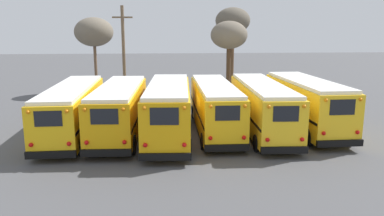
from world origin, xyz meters
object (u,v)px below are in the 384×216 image
Objects in this scene: school_bus_2 at (169,109)px; school_bus_3 at (215,106)px; bare_tree_0 at (233,22)px; bare_tree_1 at (94,32)px; school_bus_5 at (306,103)px; bare_tree_2 at (229,36)px; school_bus_0 at (73,108)px; utility_pole at (124,52)px; school_bus_4 at (262,106)px; school_bus_1 at (120,109)px.

school_bus_2 is 3.24m from school_bus_3.
bare_tree_1 is at bearing 168.52° from bare_tree_0.
bare_tree_2 is at bearing 108.93° from school_bus_5.
school_bus_0 is 15.63m from bare_tree_2.
utility_pole is 1.12× the size of bare_tree_1.
bare_tree_0 reaches higher than bare_tree_2.
school_bus_2 is 6.03m from school_bus_4.
utility_pole is at bearing 121.01° from school_bus_3.
school_bus_5 is 1.12× the size of utility_pole.
bare_tree_0 reaches higher than school_bus_2.
school_bus_1 reaches higher than school_bus_3.
school_bus_4 is 1.40× the size of bare_tree_1.
school_bus_2 is at bearing -116.63° from bare_tree_2.
school_bus_3 is 14.57m from bare_tree_0.
school_bus_5 reaches higher than school_bus_4.
school_bus_5 is (8.92, 1.16, 0.01)m from school_bus_2.
school_bus_1 is 11.90m from school_bus_5.
school_bus_3 is at bearing 173.95° from school_bus_4.
utility_pole is 5.90m from bare_tree_1.
utility_pole is (-12.73, 11.41, 2.61)m from school_bus_5.
school_bus_0 is at bearing 169.78° from school_bus_1.
school_bus_3 is at bearing -104.93° from bare_tree_0.
school_bus_4 is at bearing -6.05° from school_bus_3.
school_bus_4 is 1.49× the size of bare_tree_2.
school_bus_1 is 5.97m from school_bus_3.
bare_tree_0 is at bearing -11.48° from bare_tree_1.
school_bus_2 is 13.40m from utility_pole.
bare_tree_2 is at bearing -25.55° from bare_tree_1.
school_bus_0 is 1.02× the size of school_bus_4.
bare_tree_0 is (0.51, 13.37, 5.43)m from school_bus_4.
school_bus_2 is 1.04× the size of school_bus_5.
bare_tree_2 is (12.70, -6.07, -0.28)m from bare_tree_1.
bare_tree_1 is (-1.21, 15.80, 4.50)m from school_bus_0.
school_bus_3 is at bearing -104.72° from bare_tree_2.
school_bus_0 is at bearing -133.58° from bare_tree_0.
bare_tree_1 is (-10.13, 15.82, 4.48)m from school_bus_3.
school_bus_0 is 3.02m from school_bus_1.
school_bus_1 is 3.07m from school_bus_2.
bare_tree_1 reaches higher than bare_tree_2.
school_bus_5 is at bearing -44.75° from bare_tree_1.
school_bus_4 is (11.89, -0.34, 0.05)m from school_bus_0.
school_bus_5 is (11.90, 0.39, 0.09)m from school_bus_1.
bare_tree_2 reaches higher than school_bus_3.
school_bus_1 is 1.18× the size of utility_pole.
school_bus_1 is at bearing -10.22° from school_bus_0.
bare_tree_2 is (11.48, 9.73, 4.22)m from school_bus_0.
school_bus_0 is at bearing -85.60° from bare_tree_1.
bare_tree_0 is at bearing 87.83° from school_bus_4.
school_bus_2 is 13.01m from bare_tree_2.
school_bus_2 is 0.93× the size of school_bus_4.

